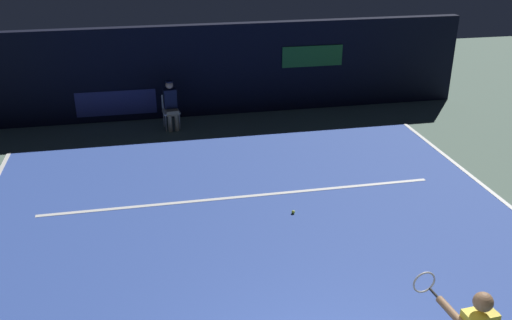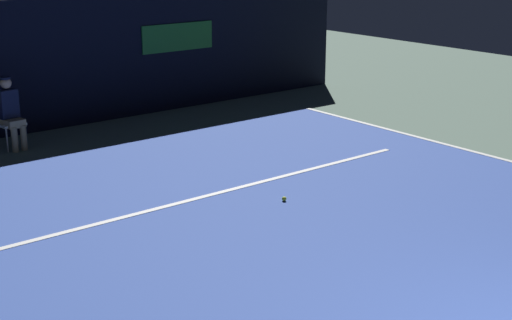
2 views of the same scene
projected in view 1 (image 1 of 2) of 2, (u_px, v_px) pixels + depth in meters
name	position (u px, v px, depth m)	size (l,w,h in m)	color
ground_plane	(260.00, 244.00, 10.09)	(30.71, 30.71, 0.00)	slate
court_surface	(260.00, 244.00, 10.08)	(10.53, 10.45, 0.01)	#3856B2
line_service	(242.00, 197.00, 11.72)	(8.22, 0.10, 0.01)	white
back_wall	(209.00, 70.00, 16.01)	(15.06, 0.33, 2.60)	black
line_judge_on_chair	(171.00, 104.00, 15.15)	(0.48, 0.56, 1.32)	white
tennis_ball	(293.00, 212.00, 11.06)	(0.07, 0.07, 0.07)	#CCE033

